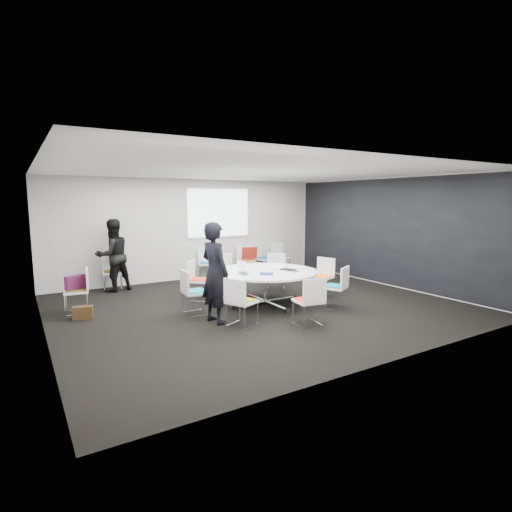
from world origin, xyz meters
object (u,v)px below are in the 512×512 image
chair_ring_g (309,310)px  brown_bag (83,313)px  chair_back_a (207,270)px  chair_ring_h (335,295)px  maroon_bag (76,282)px  chair_back_e (280,262)px  chair_ring_f (241,311)px  chair_ring_e (195,301)px  chair_ring_a (322,284)px  person_back (113,255)px  chair_back_b (224,268)px  chair_ring_b (277,278)px  chair_back_c (246,266)px  person_main (215,273)px  conference_table (265,280)px  laptop (245,273)px  chair_person_back (113,279)px  chair_ring_c (229,278)px  cup (259,267)px  chair_spare_left (78,299)px  chair_back_d (263,264)px  chair_ring_d (199,288)px

chair_ring_g → brown_bag: size_ratio=2.44×
chair_back_a → brown_bag: (-3.58, -2.27, -0.16)m
chair_ring_h → maroon_bag: bearing=124.5°
chair_back_e → chair_ring_f: bearing=49.1°
chair_ring_e → chair_ring_a: bearing=91.3°
chair_ring_g → chair_ring_h: same height
person_back → chair_back_b: bearing=166.7°
chair_ring_b → maroon_bag: chair_ring_b is taller
chair_back_c → person_main: size_ratio=0.48×
conference_table → chair_ring_h: (1.05, -1.04, -0.26)m
chair_ring_e → person_back: person_back is taller
chair_ring_f → chair_back_e: same height
laptop → maroon_bag: bearing=70.0°
chair_ring_f → chair_back_e: (3.76, 4.22, 0.00)m
chair_ring_b → chair_back_a: same height
chair_person_back → chair_ring_e: bearing=114.6°
chair_ring_c → chair_ring_h: bearing=104.5°
chair_back_c → chair_ring_e: bearing=59.8°
chair_back_a → person_main: 4.10m
conference_table → person_main: (-1.48, -0.61, 0.38)m
maroon_bag → chair_ring_h: bearing=-27.4°
chair_back_b → chair_back_e: size_ratio=1.00×
chair_ring_a → chair_person_back: 5.15m
laptop → cup: size_ratio=3.50×
chair_ring_g → chair_ring_b: bearing=75.0°
chair_ring_h → chair_spare_left: same height
chair_back_d → chair_ring_f: bearing=33.7°
chair_ring_a → cup: chair_ring_a is taller
chair_ring_c → chair_back_d: 2.44m
chair_back_d → chair_back_e: (0.63, 0.00, 0.00)m
chair_ring_d → chair_back_b: (1.64, 2.04, 0.00)m
chair_ring_a → chair_back_b: same height
chair_ring_f → chair_back_a: same height
chair_back_c → chair_back_d: same height
person_back → maroon_bag: bearing=41.4°
chair_ring_e → person_main: 0.93m
conference_table → chair_back_b: size_ratio=2.48×
chair_ring_f → chair_person_back: same height
chair_ring_e → chair_back_a: same height
chair_ring_e → chair_ring_g: size_ratio=1.00×
chair_person_back → chair_ring_a: bearing=149.9°
chair_ring_h → chair_back_d: bearing=49.8°
chair_back_e → chair_spare_left: same height
chair_back_b → laptop: chair_back_b is taller
chair_ring_h → laptop: (-1.59, 0.95, 0.47)m
cup → brown_bag: 3.63m
chair_ring_d → chair_ring_g: same height
conference_table → laptop: size_ratio=6.93×
chair_ring_a → chair_person_back: size_ratio=1.00×
chair_ring_e → brown_bag: chair_ring_e is taller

